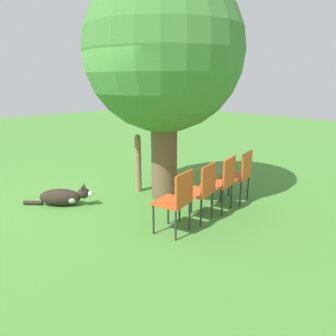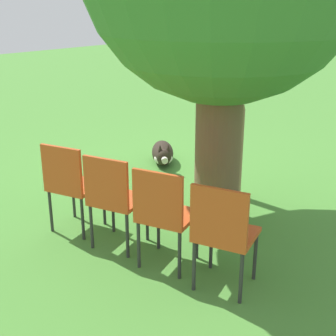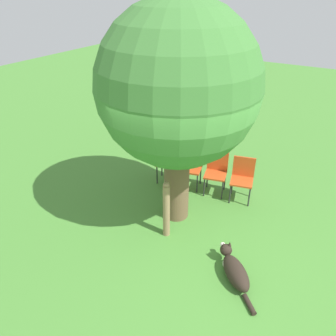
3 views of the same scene
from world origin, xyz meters
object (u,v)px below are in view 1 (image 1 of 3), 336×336
Objects in this scene: oak_tree at (164,53)px; red_chair_1 at (201,188)px; dog at (64,197)px; fence_post at (138,163)px; red_chair_2 at (222,180)px; red_chair_0 at (177,198)px; red_chair_3 at (240,173)px.

oak_tree reaches higher than red_chair_1.
dog is 0.83× the size of fence_post.
dog is 2.40m from red_chair_1.
red_chair_0 is at bearing 80.00° from red_chair_2.
fence_post is 1.23× the size of red_chair_2.
oak_tree is at bearing -1.60° from red_chair_2.
red_chair_2 and red_chair_3 have the same top height.
fence_post is at bearing -167.66° from oak_tree.
fence_post is 1.23× the size of red_chair_0.
red_chair_1 is at bearing -6.20° from fence_post.
red_chair_3 is at bearing 36.67° from oak_tree.
red_chair_1 is (2.05, 1.20, 0.37)m from dog.
red_chair_3 is (1.66, 0.93, -0.04)m from fence_post.
red_chair_1 is at bearing 80.00° from red_chair_3.
red_chair_3 reaches higher than dog.
red_chair_0 is 1.67m from red_chair_3.
red_chair_0 is at bearing -22.83° from fence_post.
red_chair_0 and red_chair_2 have the same top height.
red_chair_1 is at bearing -100.00° from red_chair_0.
red_chair_1 is (1.15, -0.32, -1.98)m from oak_tree.
dog is at bearing 27.33° from red_chair_2.
red_chair_1 is at bearing -13.56° from dog.
oak_tree is 4.28× the size of red_chair_0.
red_chair_2 is (-0.07, 1.11, 0.00)m from red_chair_0.
fence_post is at bearing -1.57° from red_chair_2.
oak_tree is 2.31m from red_chair_1.
red_chair_1 is 0.56m from red_chair_2.
dog is 1.02× the size of red_chair_2.
red_chair_0 is at bearing 80.00° from red_chair_3.
dog is at bearing 35.72° from red_chair_3.
dog is 1.02× the size of red_chair_1.
fence_post reaches higher than red_chair_1.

